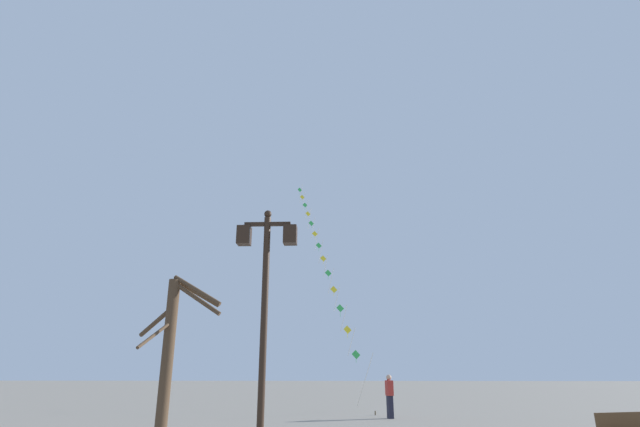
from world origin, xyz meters
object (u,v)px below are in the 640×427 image
(kite_train, at_px, (321,252))
(kite_flyer, at_px, (390,395))
(twin_lantern_lamp_post, at_px, (265,284))
(bare_tree, at_px, (171,350))

(kite_train, relative_size, kite_flyer, 12.88)
(twin_lantern_lamp_post, relative_size, kite_train, 0.23)
(twin_lantern_lamp_post, bearing_deg, kite_train, 89.68)
(twin_lantern_lamp_post, xyz_separation_m, kite_flyer, (3.53, 11.54, -2.65))
(twin_lantern_lamp_post, relative_size, bare_tree, 1.21)
(twin_lantern_lamp_post, height_order, kite_flyer, twin_lantern_lamp_post)
(twin_lantern_lamp_post, distance_m, bare_tree, 3.92)
(kite_flyer, bearing_deg, kite_train, 0.03)
(twin_lantern_lamp_post, distance_m, kite_flyer, 12.35)
(kite_flyer, bearing_deg, bare_tree, 130.65)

